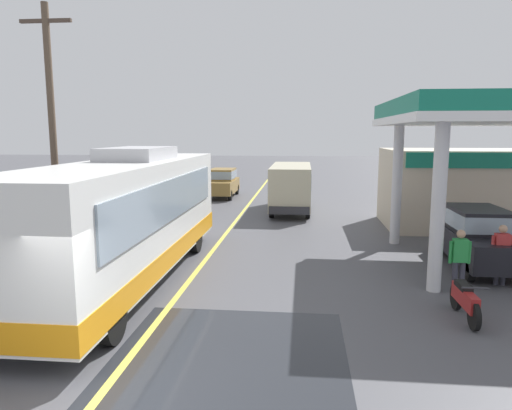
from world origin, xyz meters
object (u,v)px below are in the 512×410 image
motorcycle_parked_forecourt (465,300)px  pedestrian_near_pump (501,251)px  car_at_pump (478,234)px  pedestrian_by_shop (460,258)px  car_trailing_behind_bus (222,181)px  minibus_opposing_lane (291,184)px  coach_bus_main (128,220)px

motorcycle_parked_forecourt → pedestrian_near_pump: 3.16m
car_at_pump → pedestrian_by_shop: bearing=-117.7°
pedestrian_by_shop → car_trailing_behind_bus: 19.92m
car_at_pump → pedestrian_near_pump: size_ratio=2.53×
car_trailing_behind_bus → pedestrian_by_shop: bearing=-62.4°
car_trailing_behind_bus → motorcycle_parked_forecourt: bearing=-65.6°
minibus_opposing_lane → motorcycle_parked_forecourt: minibus_opposing_lane is taller
motorcycle_parked_forecourt → pedestrian_by_shop: bearing=76.8°
coach_bus_main → car_at_pump: (10.17, 2.44, -0.71)m
minibus_opposing_lane → pedestrian_by_shop: bearing=-69.4°
motorcycle_parked_forecourt → pedestrian_near_pump: bearing=55.7°
pedestrian_near_pump → pedestrian_by_shop: (-1.34, -0.78, 0.00)m
pedestrian_near_pump → pedestrian_by_shop: bearing=-149.8°
minibus_opposing_lane → pedestrian_near_pump: (6.00, -11.63, -0.54)m
motorcycle_parked_forecourt → car_trailing_behind_bus: bearing=114.4°
pedestrian_near_pump → car_trailing_behind_bus: (-10.57, 16.87, 0.08)m
motorcycle_parked_forecourt → coach_bus_main: bearing=167.2°
pedestrian_near_pump → car_trailing_behind_bus: size_ratio=0.40×
pedestrian_by_shop → motorcycle_parked_forecourt: bearing=-103.2°
motorcycle_parked_forecourt → car_trailing_behind_bus: 21.36m
minibus_opposing_lane → car_trailing_behind_bus: minibus_opposing_lane is taller
coach_bus_main → car_trailing_behind_bus: bearing=91.3°
minibus_opposing_lane → motorcycle_parked_forecourt: (4.24, -14.21, -1.03)m
car_at_pump → motorcycle_parked_forecourt: bearing=-112.1°
motorcycle_parked_forecourt → pedestrian_by_shop: size_ratio=1.08×
motorcycle_parked_forecourt → car_trailing_behind_bus: size_ratio=0.43×
car_at_pump → car_trailing_behind_bus: bearing=125.0°
pedestrian_near_pump → coach_bus_main: bearing=-176.2°
coach_bus_main → pedestrian_near_pump: 10.21m
car_trailing_behind_bus → minibus_opposing_lane: bearing=-48.9°
motorcycle_parked_forecourt → car_at_pump: bearing=67.9°
car_at_pump → motorcycle_parked_forecourt: car_at_pump is taller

